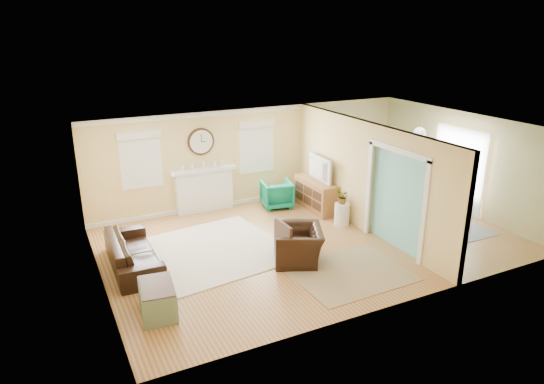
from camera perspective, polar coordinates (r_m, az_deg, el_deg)
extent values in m
plane|color=#955F24|center=(11.14, 4.40, -5.71)|extent=(9.00, 9.00, 0.00)
cube|color=#E6BD7A|center=(13.22, -2.10, 4.31)|extent=(9.00, 0.02, 2.60)
cube|color=#E6BD7A|center=(8.41, 15.11, -5.10)|extent=(9.00, 0.02, 2.60)
cube|color=#E6BD7A|center=(9.31, -20.01, -3.23)|extent=(0.02, 6.00, 2.60)
cube|color=#E6BD7A|center=(13.46, 21.30, 3.28)|extent=(0.02, 6.00, 2.60)
cube|color=white|center=(10.33, 4.76, 7.52)|extent=(9.00, 6.00, 0.02)
cube|color=#E6BD7A|center=(12.57, 7.20, 3.40)|extent=(0.12, 3.20, 2.60)
cube|color=#E6BD7A|center=(9.73, 19.88, -2.28)|extent=(0.12, 1.00, 2.60)
cube|color=#E6BD7A|center=(10.38, 15.06, 5.86)|extent=(0.12, 1.80, 0.40)
cube|color=white|center=(11.34, 11.29, 0.41)|extent=(0.04, 0.12, 2.20)
cube|color=white|center=(10.07, 17.46, -2.51)|extent=(0.04, 0.12, 2.20)
cube|color=white|center=(10.38, 14.67, 4.76)|extent=(0.04, 1.92, 0.12)
cube|color=#72D0C4|center=(11.52, 11.30, 1.73)|extent=(0.02, 6.00, 2.60)
cube|color=white|center=(12.80, -7.96, 0.14)|extent=(1.50, 0.24, 1.10)
cube|color=white|center=(12.60, -8.04, 2.60)|extent=(1.70, 0.30, 0.08)
cube|color=black|center=(12.91, -8.10, 0.06)|extent=(0.85, 0.02, 0.75)
cube|color=gold|center=(12.84, -7.92, -0.42)|extent=(0.85, 0.02, 0.62)
cylinder|color=#402819|center=(12.54, -8.36, 5.90)|extent=(0.70, 0.06, 0.70)
cylinder|color=silver|center=(12.50, -8.31, 5.87)|extent=(0.60, 0.01, 0.60)
cube|color=black|center=(12.48, -8.33, 6.31)|extent=(0.02, 0.01, 0.20)
cube|color=black|center=(12.52, -8.04, 5.89)|extent=(0.12, 0.01, 0.02)
cube|color=white|center=(12.24, -15.22, 3.67)|extent=(0.90, 0.03, 1.30)
cube|color=white|center=(12.21, -15.19, 3.64)|extent=(1.00, 0.04, 1.40)
cube|color=beige|center=(12.03, -15.40, 6.49)|extent=(1.05, 0.10, 0.18)
cube|color=white|center=(13.16, -1.88, 5.37)|extent=(0.90, 0.03, 1.30)
cube|color=white|center=(13.13, -1.82, 5.34)|extent=(1.00, 0.04, 1.40)
cube|color=beige|center=(12.96, -1.78, 8.01)|extent=(1.05, 0.10, 0.18)
cube|color=white|center=(13.49, 21.11, 2.45)|extent=(0.03, 1.60, 2.10)
cube|color=white|center=(13.47, 21.03, 2.43)|extent=(0.03, 1.70, 2.20)
cylinder|color=gold|center=(12.16, 17.07, 7.76)|extent=(0.02, 0.02, 0.30)
sphere|color=white|center=(12.21, 16.96, 6.61)|extent=(0.30, 0.30, 0.30)
cube|color=beige|center=(10.63, -7.89, -7.04)|extent=(3.66, 3.28, 0.02)
cube|color=#9A835B|center=(9.85, 9.10, -9.34)|extent=(2.28, 1.89, 0.01)
cube|color=slate|center=(12.70, 16.56, -3.26)|extent=(2.46, 3.08, 0.01)
imported|color=black|center=(10.22, -16.03, -6.80)|extent=(0.92, 2.23, 0.65)
imported|color=black|center=(10.07, 3.09, -6.18)|extent=(1.34, 1.41, 0.72)
imported|color=#038161|center=(13.01, 0.57, -0.26)|extent=(0.90, 0.92, 0.72)
cube|color=slate|center=(8.60, -13.32, -12.22)|extent=(0.67, 0.98, 0.51)
cube|color=#402819|center=(8.47, -13.46, -10.68)|extent=(0.64, 0.93, 0.02)
cube|color=#A96A38|center=(12.89, 5.20, -0.32)|extent=(0.50, 1.51, 0.80)
cube|color=#402819|center=(12.35, 5.29, -0.45)|extent=(0.01, 0.40, 0.22)
cube|color=#402819|center=(12.44, 5.25, -1.63)|extent=(0.01, 0.40, 0.22)
cube|color=#402819|center=(12.72, 4.23, 0.15)|extent=(0.01, 0.40, 0.22)
cube|color=#402819|center=(12.81, 4.20, -0.99)|extent=(0.01, 0.40, 0.22)
cube|color=#402819|center=(13.09, 3.23, 0.72)|extent=(0.01, 0.40, 0.22)
cube|color=#402819|center=(13.17, 3.21, -0.40)|extent=(0.01, 0.40, 0.22)
imported|color=black|center=(12.67, 5.21, 2.74)|extent=(0.20, 1.11, 0.64)
cylinder|color=white|center=(11.99, 8.22, -2.61)|extent=(0.37, 0.37, 0.54)
imported|color=#337F33|center=(11.83, 8.32, -0.54)|extent=(0.34, 0.38, 0.37)
imported|color=#402819|center=(12.58, 16.70, -1.82)|extent=(1.16, 2.01, 0.69)
cube|color=slate|center=(13.25, 13.48, 0.15)|extent=(0.47, 0.47, 0.05)
cube|color=slate|center=(13.16, 13.57, 1.27)|extent=(0.46, 0.06, 0.54)
cylinder|color=black|center=(13.58, 13.48, -0.55)|extent=(0.03, 0.03, 0.46)
cylinder|color=black|center=(13.32, 14.51, -1.01)|extent=(0.03, 0.03, 0.46)
cylinder|color=black|center=(13.34, 12.28, -0.80)|extent=(0.03, 0.03, 0.46)
cylinder|color=black|center=(13.08, 13.31, -1.28)|extent=(0.03, 0.03, 0.46)
cube|color=slate|center=(11.76, 20.15, -3.18)|extent=(0.49, 0.49, 0.05)
cube|color=slate|center=(11.67, 20.28, -2.06)|extent=(0.41, 0.14, 0.49)
cylinder|color=black|center=(11.63, 19.78, -4.63)|extent=(0.03, 0.03, 0.41)
cylinder|color=black|center=(11.88, 18.91, -4.03)|extent=(0.03, 0.03, 0.41)
cylinder|color=black|center=(11.81, 21.13, -4.43)|extent=(0.03, 0.03, 0.41)
cylinder|color=black|center=(12.06, 20.25, -3.84)|extent=(0.03, 0.03, 0.41)
cube|color=white|center=(12.13, 14.32, -1.88)|extent=(0.52, 0.52, 0.05)
cube|color=white|center=(12.05, 14.41, -0.78)|extent=(0.17, 0.41, 0.49)
cylinder|color=black|center=(12.17, 13.13, -2.92)|extent=(0.03, 0.03, 0.41)
cylinder|color=black|center=(12.43, 14.00, -2.51)|extent=(0.03, 0.03, 0.41)
cylinder|color=black|center=(12.00, 14.46, -3.34)|extent=(0.03, 0.03, 0.41)
cylinder|color=black|center=(12.27, 15.31, -2.91)|extent=(0.03, 0.03, 0.41)
cube|color=slate|center=(13.03, 19.05, -0.98)|extent=(0.43, 0.43, 0.05)
cube|color=slate|center=(12.96, 19.16, 0.01)|extent=(0.08, 0.40, 0.47)
cylinder|color=black|center=(13.10, 19.93, -2.04)|extent=(0.03, 0.03, 0.40)
cylinder|color=black|center=(12.90, 18.86, -2.25)|extent=(0.03, 0.03, 0.40)
cylinder|color=black|center=(13.32, 19.03, -1.59)|extent=(0.03, 0.03, 0.40)
cylinder|color=black|center=(13.12, 17.96, -1.78)|extent=(0.03, 0.03, 0.40)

